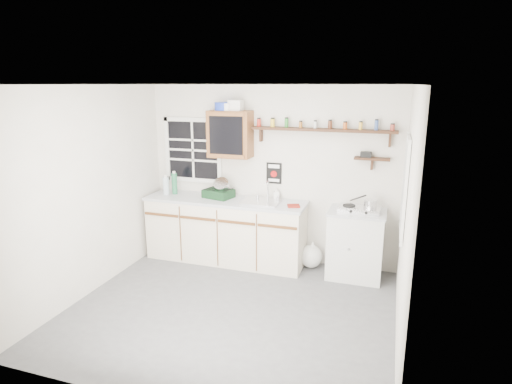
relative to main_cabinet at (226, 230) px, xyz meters
The scene contains 18 objects.
room 1.63m from the main_cabinet, 65.77° to the right, with size 3.64×3.24×2.54m.
main_cabinet is the anchor object (origin of this frame).
right_cabinet 1.84m from the main_cabinet, ahead, with size 0.73×0.57×0.91m.
sink 0.71m from the main_cabinet, ahead, with size 0.52×0.44×0.29m.
upper_cabinet 1.37m from the main_cabinet, 76.32° to the left, with size 0.60×0.32×0.65m.
upper_cabinet_clutter 1.75m from the main_cabinet, 87.12° to the left, with size 0.39×0.24×0.14m.
spice_shelf 1.97m from the main_cabinet, ahead, with size 1.91×0.18×0.35m.
secondary_shelf 2.25m from the main_cabinet, ahead, with size 0.45×0.16×0.24m.
warning_sign 1.08m from the main_cabinet, 24.36° to the left, with size 0.22×0.02×0.30m.
window_back 1.28m from the main_cabinet, 155.10° to the left, with size 0.93×0.03×0.98m.
window_right 2.68m from the main_cabinet, 17.55° to the right, with size 0.03×0.78×1.08m.
water_bottles 1.06m from the main_cabinet, behind, with size 0.18×0.17×0.34m.
dish_rack 0.57m from the main_cabinet, 150.69° to the left, with size 0.45×0.38×0.30m.
soap_bottle 0.91m from the main_cabinet, 17.68° to the left, with size 0.08×0.08×0.17m, color silver.
rag 1.12m from the main_cabinet, ahead, with size 0.16×0.14×0.02m, color maroon.
hotplate 1.92m from the main_cabinet, ahead, with size 0.54×0.31×0.08m.
saucepan 2.06m from the main_cabinet, ahead, with size 0.36×0.29×0.17m.
trash_bag 1.27m from the main_cabinet, ahead, with size 0.36×0.33×0.42m.
Camera 1 is at (1.64, -4.12, 2.51)m, focal length 30.00 mm.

